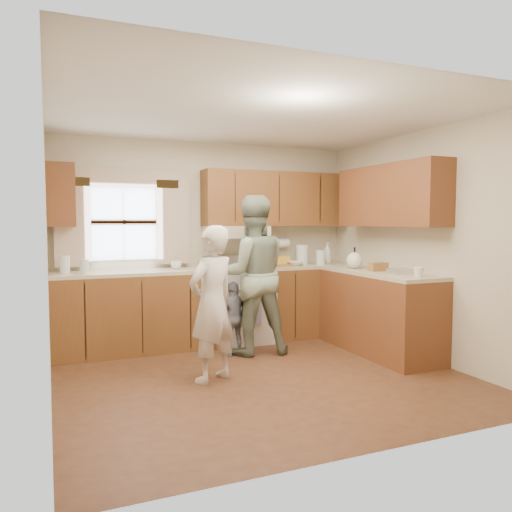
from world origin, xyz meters
name	(u,v)px	position (x,y,z in m)	size (l,w,h in m)	color
room	(262,249)	(0.00, 0.00, 1.25)	(3.80, 3.80, 3.80)	#452215
kitchen_fixtures	(274,277)	(0.61, 1.08, 0.84)	(3.80, 2.25, 2.15)	#4E2D10
stove	(239,305)	(0.30, 1.44, 0.47)	(0.76, 0.67, 1.07)	silver
woman_left	(212,304)	(-0.48, 0.07, 0.74)	(0.54, 0.35, 1.47)	beige
woman_right	(252,275)	(0.24, 0.85, 0.90)	(0.88, 0.68, 1.80)	#283E2C
child	(234,318)	(0.02, 0.85, 0.42)	(0.49, 0.20, 0.84)	slate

